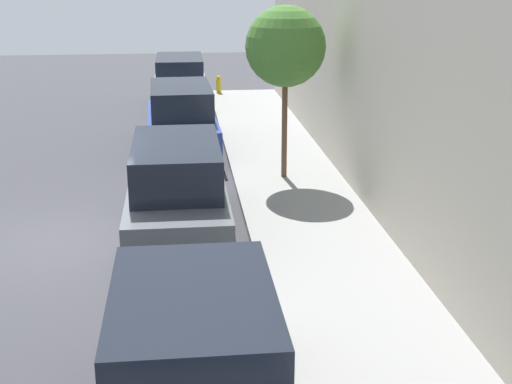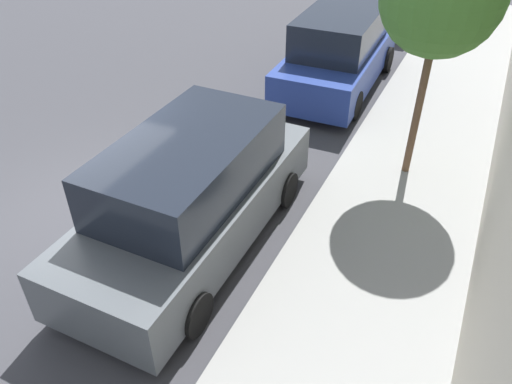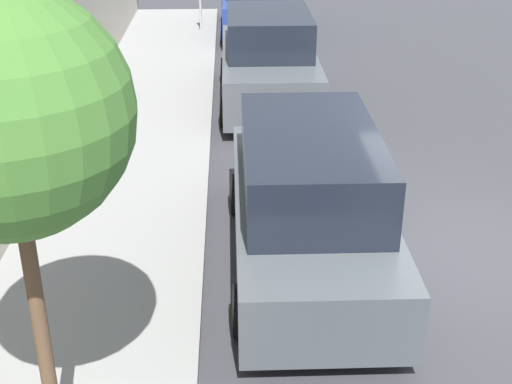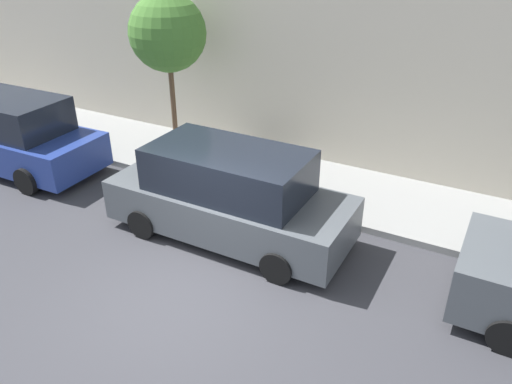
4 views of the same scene
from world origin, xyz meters
TOP-DOWN VIEW (x-y plane):
  - ground_plane at (0.00, 0.00)m, footprint 60.00×60.00m
  - sidewalk at (4.84, 0.00)m, footprint 2.68×32.00m
  - parked_suv_second at (2.28, -6.51)m, footprint 2.08×4.80m
  - parked_minivan_third at (2.12, 0.22)m, footprint 2.02×4.91m
  - parked_minivan_fourth at (2.27, 6.87)m, footprint 2.04×4.95m
  - parked_minivan_fifth at (2.29, 13.23)m, footprint 2.02×4.91m
  - street_tree at (4.74, 3.50)m, footprint 1.90×1.90m
  - fire_hydrant at (3.85, 15.48)m, footprint 0.20×0.20m

SIDE VIEW (x-z plane):
  - ground_plane at x=0.00m, z-range 0.00..0.00m
  - sidewalk at x=4.84m, z-range 0.00..0.15m
  - fire_hydrant at x=3.85m, z-range 0.15..0.84m
  - parked_minivan_fourth at x=2.27m, z-range -0.03..1.87m
  - parked_minivan_fifth at x=2.29m, z-range -0.03..1.87m
  - parked_minivan_third at x=2.12m, z-range -0.03..1.87m
  - parked_suv_second at x=2.28m, z-range -0.06..1.92m
  - street_tree at x=4.74m, z-range 1.25..5.38m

